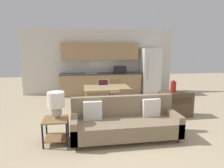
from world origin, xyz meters
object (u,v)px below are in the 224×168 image
at_px(vase, 173,87).
at_px(dining_chair_near_right, 126,102).
at_px(laptop, 103,85).
at_px(table_lamp, 56,103).
at_px(refrigerator, 150,71).
at_px(credenza, 176,104).
at_px(dining_chair_far_right, 116,90).
at_px(dining_table, 107,89).
at_px(couch, 125,123).
at_px(side_table, 56,127).

distance_m(vase, dining_chair_near_right, 1.41).
height_order(vase, dining_chair_near_right, vase).
bearing_deg(laptop, table_lamp, -118.48).
relative_size(refrigerator, laptop, 5.80).
xyz_separation_m(credenza, laptop, (-1.98, 0.88, 0.47)).
bearing_deg(vase, table_lamp, -160.34).
xyz_separation_m(dining_chair_near_right, dining_chair_far_right, (0.00, 1.62, 0.00)).
relative_size(refrigerator, dining_table, 1.42).
height_order(couch, vase, vase).
height_order(dining_chair_far_right, laptop, laptop).
bearing_deg(table_lamp, credenza, 19.21).
distance_m(couch, laptop, 2.07).
xyz_separation_m(side_table, vase, (3.09, 1.13, 0.52)).
xyz_separation_m(dining_table, couch, (0.15, -1.82, -0.36)).
bearing_deg(dining_chair_far_right, table_lamp, -128.36).
height_order(credenza, dining_chair_near_right, dining_chair_near_right).
bearing_deg(refrigerator, laptop, -137.19).
distance_m(credenza, vase, 0.52).
height_order(couch, table_lamp, table_lamp).
relative_size(couch, laptop, 6.94).
relative_size(couch, vase, 6.93).
relative_size(dining_chair_near_right, laptop, 2.69).
bearing_deg(vase, refrigerator, 82.77).
xyz_separation_m(dining_table, credenza, (1.89, -0.70, -0.35)).
bearing_deg(couch, dining_table, 94.75).
distance_m(dining_table, laptop, 0.23).
xyz_separation_m(side_table, credenza, (3.19, 1.14, 0.01)).
bearing_deg(dining_table, dining_chair_near_right, -61.31).
xyz_separation_m(couch, vase, (1.64, 1.11, 0.53)).
bearing_deg(dining_chair_far_right, dining_chair_near_right, -95.52).
relative_size(couch, dining_chair_far_right, 2.58).
distance_m(table_lamp, vase, 3.26).
height_order(dining_chair_near_right, laptop, laptop).
height_order(table_lamp, credenza, table_lamp).
distance_m(side_table, dining_chair_near_right, 2.03).
xyz_separation_m(refrigerator, dining_chair_far_right, (-1.74, -1.42, -0.46)).
xyz_separation_m(table_lamp, vase, (3.07, 1.10, 0.02)).
relative_size(refrigerator, credenza, 2.08).
bearing_deg(laptop, couch, -80.74).
bearing_deg(dining_chair_near_right, refrigerator, -113.96).
bearing_deg(laptop, vase, -22.81).
relative_size(dining_table, couch, 0.59).
bearing_deg(dining_chair_far_right, vase, -54.16).
bearing_deg(credenza, table_lamp, -160.79).
xyz_separation_m(vase, dining_chair_near_right, (-1.36, -0.07, -0.36)).
distance_m(refrigerator, dining_table, 3.14).
height_order(table_lamp, laptop, table_lamp).
relative_size(couch, side_table, 4.41).
distance_m(table_lamp, credenza, 3.39).
xyz_separation_m(credenza, vase, (-0.11, -0.01, 0.51)).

